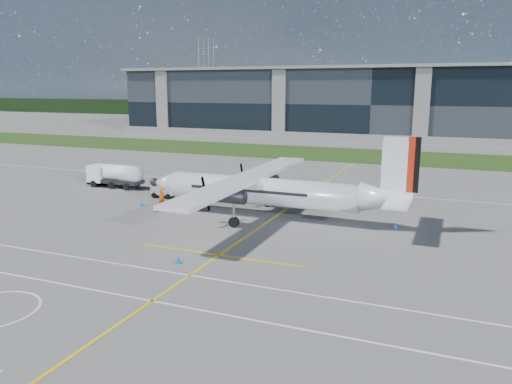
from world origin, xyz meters
The scene contains 17 objects.
ground centered at (0.00, 40.00, 0.00)m, with size 400.00×400.00×0.00m, color #625F5D.
grass_strip centered at (0.00, 48.00, 0.02)m, with size 400.00×18.00×0.04m, color #213D10.
terminal_building centered at (0.00, 80.00, 7.50)m, with size 120.00×20.00×15.00m, color black.
tree_line centered at (0.00, 140.00, 3.00)m, with size 400.00×6.00×6.00m, color black.
pylon_west centered at (-80.00, 150.00, 15.00)m, with size 9.00×4.60×30.00m, color gray, non-canonical shape.
yellow_taxiway_centerline centered at (3.00, 10.00, 0.01)m, with size 0.20×70.00×0.01m, color yellow.
white_lane_line centered at (0.00, -14.00, 0.01)m, with size 90.00×0.15×0.01m, color white.
turboprop_aircraft centered at (2.83, 4.50, 3.75)m, with size 24.10×24.99×7.50m, color white, non-canonical shape.
fuel_tanker_truck centered at (-18.83, 10.59, 1.29)m, with size 6.89×2.24×2.58m, color white, non-canonical shape.
baggage_tug centered at (-10.28, 8.19, 0.83)m, with size 2.76×1.65×1.65m, color silver, non-canonical shape.
ground_crew_person centered at (-8.01, 4.09, 1.08)m, with size 0.88×0.63×2.16m, color #F25907.
safety_cone_fwd centered at (-10.23, 4.02, 0.25)m, with size 0.36×0.36×0.50m, color #0A5CB9.
safety_cone_nose_stbd centered at (-8.60, 5.79, 0.25)m, with size 0.36×0.36×0.50m, color #0A5CB9.
safety_cone_portwing centered at (1.27, -8.41, 0.25)m, with size 0.36×0.36×0.50m, color #0A5CB9.
safety_cone_nose_port centered at (-7.74, 2.71, 0.25)m, with size 0.36×0.36×0.50m, color #0A5CB9.
safety_cone_tail centered at (13.22, 5.18, 0.25)m, with size 0.36×0.36×0.50m, color #0A5CB9.
safety_cone_stbdwing centered at (0.78, 17.57, 0.25)m, with size 0.36×0.36×0.50m, color #0A5CB9.
Camera 1 is at (17.53, -34.83, 11.19)m, focal length 35.00 mm.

